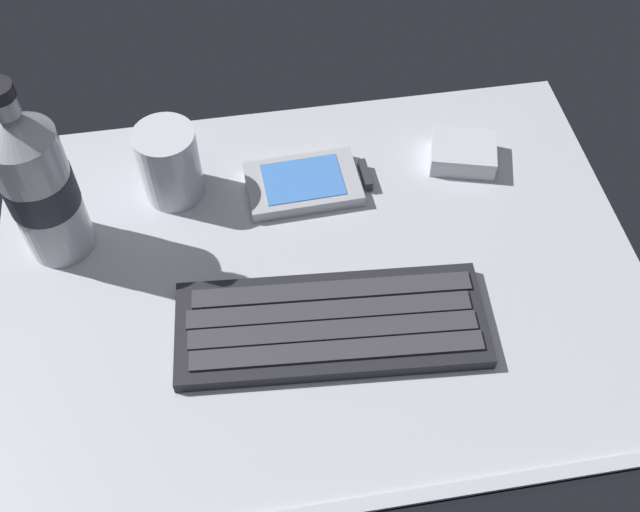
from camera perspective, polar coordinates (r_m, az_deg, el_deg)
ground_plane at (r=76.78cm, az=0.03°, el=-1.91°), size 64.00×48.00×2.80cm
keyboard at (r=71.99cm, az=1.14°, el=-5.06°), size 29.76×13.21×1.70cm
handheld_device at (r=82.71cm, az=-0.83°, el=5.45°), size 13.01×8.06×1.50cm
juice_cup at (r=81.54cm, az=-11.11°, el=6.59°), size 6.40×6.40×8.50cm
water_bottle at (r=76.18cm, az=-20.25°, el=5.08°), size 6.73×6.73×20.80cm
charger_block at (r=86.54cm, az=10.59°, el=7.54°), size 8.25×7.28×2.40cm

